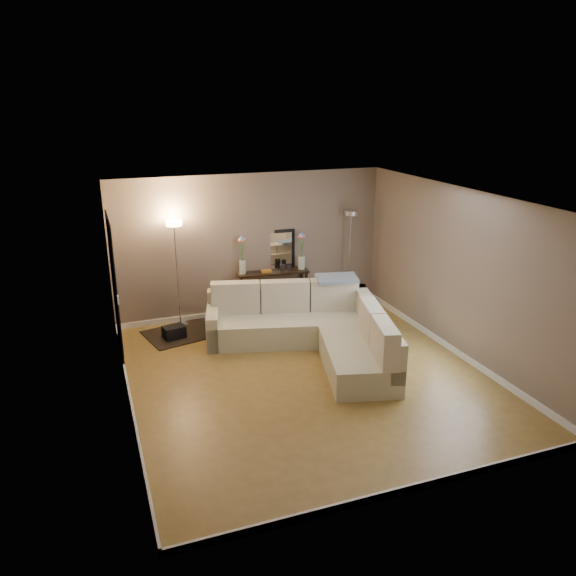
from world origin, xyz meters
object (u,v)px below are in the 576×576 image
object	(u,v)px
floor_lamp_lit	(176,253)
sectional_sofa	(314,328)
console_table	(268,290)
floor_lamp_unlit	(350,239)

from	to	relation	value
floor_lamp_lit	sectional_sofa	bearing A→B (deg)	-42.67
sectional_sofa	console_table	distance (m)	1.78
console_table	sectional_sofa	bearing A→B (deg)	-84.10
console_table	floor_lamp_lit	xyz separation A→B (m)	(-1.67, -0.06, 0.88)
floor_lamp_unlit	sectional_sofa	bearing A→B (deg)	-130.31
sectional_sofa	floor_lamp_lit	world-z (taller)	floor_lamp_lit
sectional_sofa	floor_lamp_lit	xyz separation A→B (m)	(-1.85, 1.71, 0.98)
sectional_sofa	floor_lamp_unlit	size ratio (longest dim) A/B	1.72
sectional_sofa	floor_lamp_lit	size ratio (longest dim) A/B	1.69
floor_lamp_unlit	console_table	bearing A→B (deg)	177.07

